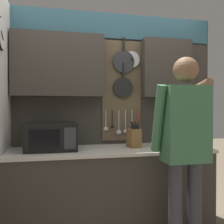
% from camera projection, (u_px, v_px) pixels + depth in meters
% --- Properties ---
extents(base_cabinet_counter, '(2.03, 0.65, 0.91)m').
position_uv_depth(base_cabinet_counter, '(111.00, 193.00, 2.55)').
color(base_cabinet_counter, '#38332D').
rests_on(base_cabinet_counter, ground_plane).
extents(back_wall_unit, '(2.60, 0.20, 2.40)m').
position_uv_depth(back_wall_unit, '(104.00, 96.00, 2.82)').
color(back_wall_unit, '#38332D').
rests_on(back_wall_unit, ground_plane).
extents(microwave, '(0.49, 0.36, 0.27)m').
position_uv_depth(microwave, '(52.00, 137.00, 2.44)').
color(microwave, black).
rests_on(microwave, base_cabinet_counter).
extents(knife_block, '(0.13, 0.16, 0.27)m').
position_uv_depth(knife_block, '(134.00, 138.00, 2.61)').
color(knife_block, brown).
rests_on(knife_block, base_cabinet_counter).
extents(utensil_crock, '(0.10, 0.10, 0.35)m').
position_uv_depth(utensil_crock, '(159.00, 138.00, 2.68)').
color(utensil_crock, white).
rests_on(utensil_crock, base_cabinet_counter).
extents(person, '(0.54, 0.68, 1.76)m').
position_uv_depth(person, '(185.00, 139.00, 2.14)').
color(person, '#383842').
rests_on(person, ground_plane).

